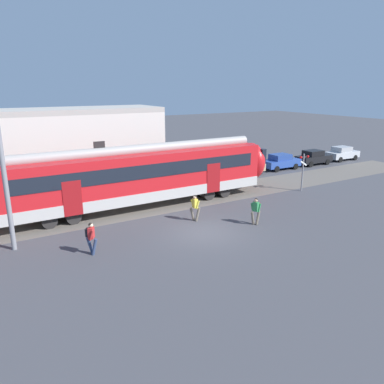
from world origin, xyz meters
The scene contains 11 objects.
ground_plane centered at (0.00, 0.00, 0.00)m, with size 160.00×160.00×0.00m, color #424247.
commuter_train centered at (-9.69, 6.25, 2.25)m, with size 38.05×3.07×4.73m.
pedestrian_red centered at (-6.34, 0.46, 0.99)m, with size 0.54×0.67×1.67m.
pedestrian_yellow centered at (0.54, 1.94, 0.96)m, with size 0.63×0.56×1.67m.
pedestrian_green centered at (3.34, -0.47, 0.99)m, with size 0.70×0.53×1.67m.
parked_car_tan centered at (10.90, 10.20, 0.78)m, with size 4.08×1.93×1.54m.
parked_car_blue centered at (15.67, 10.34, 0.78)m, with size 4.02×1.80×1.54m.
parked_car_black centered at (20.27, 10.25, 0.78)m, with size 4.02×1.80×1.54m.
parked_car_silver centered at (25.00, 10.37, 0.78)m, with size 4.02×1.79×1.54m.
crossing_signal centered at (11.39, 3.47, 2.01)m, with size 0.96×0.22×3.00m.
background_building centered at (-5.71, 13.87, 3.21)m, with size 18.06×5.00×9.20m.
Camera 1 is at (-10.79, -16.75, 8.06)m, focal length 35.00 mm.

